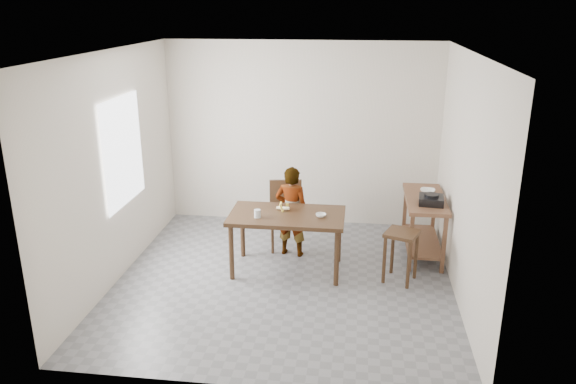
# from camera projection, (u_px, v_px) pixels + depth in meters

# --- Properties ---
(floor) EXTENTS (4.00, 4.00, 0.04)m
(floor) POSITION_uv_depth(u_px,v_px,m) (284.00, 282.00, 6.80)
(floor) COLOR slate
(floor) RESTS_ON ground
(ceiling) EXTENTS (4.00, 4.00, 0.04)m
(ceiling) POSITION_uv_depth(u_px,v_px,m) (283.00, 50.00, 5.92)
(ceiling) COLOR white
(ceiling) RESTS_ON wall_back
(wall_back) EXTENTS (4.00, 0.04, 2.70)m
(wall_back) POSITION_uv_depth(u_px,v_px,m) (302.00, 135.00, 8.25)
(wall_back) COLOR beige
(wall_back) RESTS_ON ground
(wall_front) EXTENTS (4.00, 0.04, 2.70)m
(wall_front) POSITION_uv_depth(u_px,v_px,m) (249.00, 247.00, 4.46)
(wall_front) COLOR beige
(wall_front) RESTS_ON ground
(wall_left) EXTENTS (0.04, 4.00, 2.70)m
(wall_left) POSITION_uv_depth(u_px,v_px,m) (114.00, 168.00, 6.60)
(wall_left) COLOR beige
(wall_left) RESTS_ON ground
(wall_right) EXTENTS (0.04, 4.00, 2.70)m
(wall_right) POSITION_uv_depth(u_px,v_px,m) (467.00, 181.00, 6.11)
(wall_right) COLOR beige
(wall_right) RESTS_ON ground
(window_pane) EXTENTS (0.02, 1.10, 1.30)m
(window_pane) POSITION_uv_depth(u_px,v_px,m) (123.00, 151.00, 6.73)
(window_pane) COLOR white
(window_pane) RESTS_ON wall_left
(dining_table) EXTENTS (1.40, 0.80, 0.75)m
(dining_table) POSITION_uv_depth(u_px,v_px,m) (287.00, 242.00, 6.95)
(dining_table) COLOR #3D2716
(dining_table) RESTS_ON floor
(prep_counter) EXTENTS (0.50, 1.20, 0.80)m
(prep_counter) POSITION_uv_depth(u_px,v_px,m) (423.00, 226.00, 7.39)
(prep_counter) COLOR brown
(prep_counter) RESTS_ON floor
(child) EXTENTS (0.49, 0.36, 1.21)m
(child) POSITION_uv_depth(u_px,v_px,m) (292.00, 211.00, 7.32)
(child) COLOR white
(child) RESTS_ON floor
(dining_chair) EXTENTS (0.50, 0.50, 0.91)m
(dining_chair) POSITION_uv_depth(u_px,v_px,m) (286.00, 216.00, 7.57)
(dining_chair) COLOR #3D2716
(dining_chair) RESTS_ON floor
(stool) EXTENTS (0.47, 0.47, 0.63)m
(stool) POSITION_uv_depth(u_px,v_px,m) (400.00, 256.00, 6.70)
(stool) COLOR #3D2716
(stool) RESTS_ON floor
(glass_tumbler) EXTENTS (0.09, 0.09, 0.10)m
(glass_tumbler) POSITION_uv_depth(u_px,v_px,m) (257.00, 214.00, 6.71)
(glass_tumbler) COLOR silver
(glass_tumbler) RESTS_ON dining_table
(small_bowl) EXTENTS (0.13, 0.13, 0.04)m
(small_bowl) POSITION_uv_depth(u_px,v_px,m) (321.00, 215.00, 6.74)
(small_bowl) COLOR white
(small_bowl) RESTS_ON dining_table
(banana) EXTENTS (0.22, 0.18, 0.07)m
(banana) POSITION_uv_depth(u_px,v_px,m) (283.00, 208.00, 6.94)
(banana) COLOR gold
(banana) RESTS_ON dining_table
(serving_bowl) EXTENTS (0.22, 0.22, 0.05)m
(serving_bowl) POSITION_uv_depth(u_px,v_px,m) (428.00, 191.00, 7.43)
(serving_bowl) COLOR white
(serving_bowl) RESTS_ON prep_counter
(gas_burner) EXTENTS (0.33, 0.33, 0.10)m
(gas_burner) POSITION_uv_depth(u_px,v_px,m) (431.00, 200.00, 7.01)
(gas_burner) COLOR black
(gas_burner) RESTS_ON prep_counter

